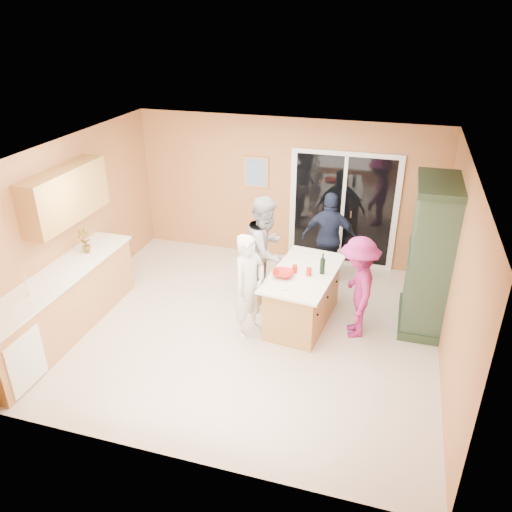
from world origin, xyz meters
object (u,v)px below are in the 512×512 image
(woman_grey, at_px, (266,251))
(woman_white, at_px, (249,286))
(kitchen_island, at_px, (303,298))
(woman_magenta, at_px, (357,288))
(woman_navy, at_px, (329,238))
(green_hutch, at_px, (430,258))

(woman_grey, bearing_deg, woman_white, -166.61)
(kitchen_island, height_order, woman_magenta, woman_magenta)
(kitchen_island, relative_size, woman_navy, 1.06)
(woman_navy, bearing_deg, kitchen_island, 80.11)
(woman_white, xyz_separation_m, woman_magenta, (1.45, 0.42, -0.02))
(green_hutch, xyz_separation_m, woman_magenta, (-0.93, -0.57, -0.32))
(kitchen_island, bearing_deg, woman_magenta, -0.16)
(woman_white, distance_m, woman_magenta, 1.51)
(green_hutch, relative_size, woman_magenta, 1.47)
(kitchen_island, relative_size, green_hutch, 0.76)
(green_hutch, height_order, woman_white, green_hutch)
(kitchen_island, height_order, woman_navy, woman_navy)
(woman_navy, height_order, woman_magenta, woman_navy)
(kitchen_island, distance_m, woman_magenta, 0.86)
(woman_white, distance_m, woman_grey, 0.97)
(woman_white, xyz_separation_m, woman_grey, (-0.02, 0.96, 0.10))
(woman_magenta, bearing_deg, woman_grey, -122.38)
(woman_grey, bearing_deg, woman_navy, -30.60)
(green_hutch, height_order, woman_navy, green_hutch)
(green_hutch, height_order, woman_grey, green_hutch)
(woman_magenta, bearing_deg, kitchen_island, -109.18)
(kitchen_island, height_order, green_hutch, green_hutch)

